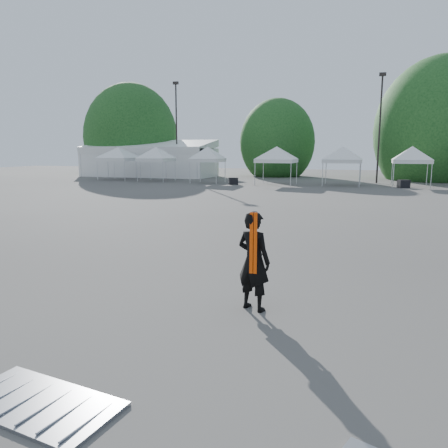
% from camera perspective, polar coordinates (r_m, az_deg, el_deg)
% --- Properties ---
extents(ground, '(120.00, 120.00, 0.00)m').
position_cam_1_polar(ground, '(11.37, 5.78, -5.72)').
color(ground, '#474442').
rests_on(ground, ground).
extents(marquee, '(15.00, 6.25, 4.23)m').
position_cam_1_polar(marquee, '(51.81, -9.76, 8.34)').
color(marquee, white).
rests_on(marquee, ground).
extents(light_pole_west, '(0.60, 0.25, 10.30)m').
position_cam_1_polar(light_pole_west, '(49.21, -6.23, 12.78)').
color(light_pole_west, black).
rests_on(light_pole_west, ground).
extents(light_pole_east, '(0.60, 0.25, 9.80)m').
position_cam_1_polar(light_pole_east, '(42.79, 19.70, 12.43)').
color(light_pole_east, black).
rests_on(light_pole_east, ground).
extents(tree_far_w, '(4.80, 4.80, 7.30)m').
position_cam_1_polar(tree_far_w, '(56.39, -12.03, 10.97)').
color(tree_far_w, '#382314').
rests_on(tree_far_w, ground).
extents(tree_mid_w, '(4.16, 4.16, 6.33)m').
position_cam_1_polar(tree_mid_w, '(51.77, 6.97, 10.57)').
color(tree_mid_w, '#382314').
rests_on(tree_mid_w, ground).
extents(tree_mid_e, '(5.12, 5.12, 7.79)m').
position_cam_1_polar(tree_mid_e, '(50.19, 26.48, 10.73)').
color(tree_mid_e, '#382314').
rests_on(tree_mid_e, ground).
extents(tent_a, '(4.72, 4.72, 3.88)m').
position_cam_1_polar(tent_a, '(46.41, -13.62, 9.42)').
color(tent_a, silver).
rests_on(tent_a, ground).
extents(tent_b, '(4.16, 4.16, 3.88)m').
position_cam_1_polar(tent_b, '(43.64, -8.87, 9.57)').
color(tent_b, silver).
rests_on(tent_b, ground).
extents(tent_c, '(3.88, 3.88, 3.88)m').
position_cam_1_polar(tent_c, '(40.79, -2.14, 9.69)').
color(tent_c, silver).
rests_on(tent_c, ground).
extents(tent_d, '(4.65, 4.65, 3.88)m').
position_cam_1_polar(tent_d, '(38.76, 6.91, 9.63)').
color(tent_d, silver).
rests_on(tent_d, ground).
extents(tent_e, '(4.50, 4.50, 3.88)m').
position_cam_1_polar(tent_e, '(39.00, 15.28, 9.36)').
color(tent_e, silver).
rests_on(tent_e, ground).
extents(tent_f, '(4.25, 4.25, 3.88)m').
position_cam_1_polar(tent_f, '(39.60, 23.39, 8.92)').
color(tent_f, silver).
rests_on(tent_f, ground).
extents(man, '(0.81, 0.67, 1.90)m').
position_cam_1_polar(man, '(8.22, 3.89, -4.82)').
color(man, black).
rests_on(man, ground).
extents(barrier_left, '(2.08, 1.24, 0.06)m').
position_cam_1_polar(barrier_left, '(6.02, -23.09, -20.72)').
color(barrier_left, '#94969B').
rests_on(barrier_left, ground).
extents(crate_west, '(0.98, 0.89, 0.62)m').
position_cam_1_polar(crate_west, '(38.74, 1.23, 5.63)').
color(crate_west, black).
rests_on(crate_west, ground).
extents(crate_mid, '(1.02, 0.92, 0.65)m').
position_cam_1_polar(crate_mid, '(38.17, 22.41, 4.87)').
color(crate_mid, black).
rests_on(crate_mid, ground).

